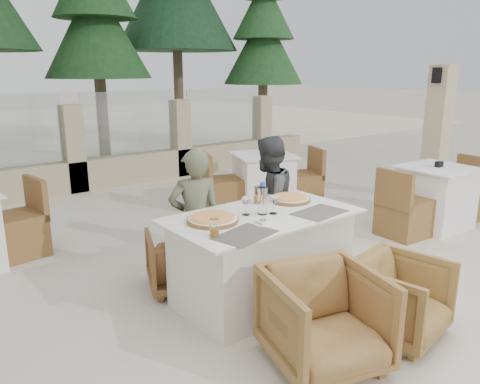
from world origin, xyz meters
TOP-DOWN VIEW (x-y plane):
  - ground at (0.00, 0.00)m, footprint 80.00×80.00m
  - perimeter_wall_far at (0.00, 4.80)m, footprint 10.00×0.34m
  - lantern_pillar at (4.20, 1.00)m, footprint 0.34×0.34m
  - pine_centre at (1.50, 7.20)m, footprint 2.20×2.20m
  - pine_mid_right at (3.80, 7.80)m, footprint 2.99×2.99m
  - pine_far_right at (5.50, 6.50)m, footprint 1.98×1.98m
  - dining_table at (-0.07, 0.10)m, footprint 1.60×0.90m
  - placemat_near_left at (-0.50, -0.19)m, footprint 0.51×0.40m
  - placemat_near_right at (0.34, -0.15)m, footprint 0.48×0.35m
  - pizza_left at (-0.51, 0.20)m, footprint 0.54×0.54m
  - pizza_right at (0.39, 0.25)m, footprint 0.37×0.37m
  - water_bottle at (-0.07, 0.11)m, footprint 0.10×0.10m
  - wine_glass_centre at (-0.19, 0.18)m, footprint 0.09×0.09m
  - wine_glass_near at (0.01, 0.06)m, footprint 0.09×0.09m
  - beer_glass_left at (-0.69, -0.08)m, footprint 0.07×0.07m
  - beer_glass_right at (0.12, 0.38)m, footprint 0.08×0.08m
  - olive_dish at (-0.24, -0.09)m, footprint 0.12×0.12m
  - armchair_far_left at (-0.50, 0.73)m, footprint 0.75×0.76m
  - armchair_far_right at (0.47, 0.63)m, footprint 0.82×0.84m
  - armchair_near_left at (-0.35, -0.85)m, footprint 0.89×0.91m
  - armchair_near_right at (0.37, -0.94)m, footprint 0.72×0.74m
  - diner_left at (-0.39, 0.63)m, footprint 0.55×0.46m
  - diner_right at (0.47, 0.64)m, footprint 0.77×0.68m
  - bg_table_b at (1.80, 2.23)m, footprint 1.83×1.35m
  - bg_table_c at (2.91, 0.22)m, footprint 1.69×0.94m

SIDE VIEW (x-z plane):
  - ground at x=0.00m, z-range 0.00..0.00m
  - armchair_far_left at x=-0.50m, z-range 0.00..0.53m
  - armchair_near_right at x=0.37m, z-range 0.00..0.59m
  - armchair_far_right at x=0.47m, z-range 0.00..0.65m
  - armchair_near_left at x=-0.35m, z-range 0.00..0.67m
  - dining_table at x=-0.07m, z-range 0.00..0.77m
  - bg_table_b at x=1.80m, z-range 0.00..0.77m
  - bg_table_c at x=2.91m, z-range 0.00..0.77m
  - diner_left at x=-0.39m, z-range 0.00..1.29m
  - diner_right at x=0.47m, z-range 0.00..1.32m
  - placemat_near_left at x=-0.50m, z-range 0.77..0.77m
  - placemat_near_right at x=0.34m, z-range 0.77..0.77m
  - olive_dish at x=-0.24m, z-range 0.77..0.81m
  - pizza_right at x=0.39m, z-range 0.77..0.82m
  - pizza_left at x=-0.51m, z-range 0.77..0.82m
  - perimeter_wall_far at x=0.00m, z-range 0.00..1.60m
  - beer_glass_left at x=-0.69m, z-range 0.77..0.90m
  - beer_glass_right at x=0.12m, z-range 0.77..0.92m
  - wine_glass_centre at x=-0.19m, z-range 0.77..0.95m
  - wine_glass_near at x=0.01m, z-range 0.77..0.95m
  - water_bottle at x=-0.07m, z-range 0.77..1.04m
  - lantern_pillar at x=4.20m, z-range 0.00..2.00m
  - pine_far_right at x=5.50m, z-range 0.00..4.50m
  - pine_centre at x=1.50m, z-range 0.00..5.00m
  - pine_mid_right at x=3.80m, z-range 0.00..6.80m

